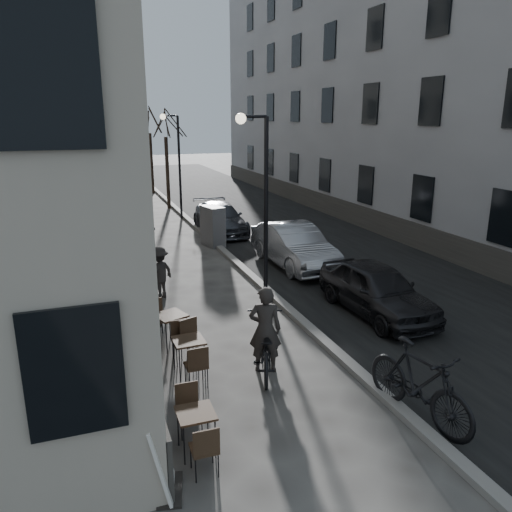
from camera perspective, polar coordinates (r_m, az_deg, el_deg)
ground at (r=9.55m, az=14.46°, el=-16.60°), size 120.00×120.00×0.00m
road at (r=24.67m, az=1.26°, el=4.05°), size 7.30×60.00×0.00m
kerb at (r=23.63m, az=-7.05°, el=3.55°), size 0.25×60.00×0.12m
building_left at (r=23.28m, az=-24.33°, el=21.84°), size 4.00×35.00×16.00m
building_right at (r=27.27m, az=12.99°, el=21.70°), size 4.00×35.00×16.00m
streetlamp_near at (r=13.50m, az=0.47°, el=7.83°), size 0.90×0.28×5.09m
streetlamp_far at (r=25.06m, az=-9.18°, el=11.34°), size 0.90×0.28×5.09m
tree_near at (r=27.95m, az=-10.35°, el=14.82°), size 2.40×2.40×5.70m
tree_far at (r=33.88m, az=-12.11°, el=14.87°), size 2.40×2.40×5.70m
bistro_set_a at (r=8.13m, az=-6.85°, el=-18.90°), size 0.57×1.40×0.83m
bistro_set_b at (r=10.26m, az=-7.67°, el=-10.90°), size 0.62×1.49×0.87m
bistro_set_c at (r=11.43m, az=-9.71°, el=-8.00°), size 0.92×1.59×0.91m
sign_board at (r=7.45m, az=-10.53°, el=-22.26°), size 0.54×0.74×1.19m
utility_cabinet at (r=19.82m, az=-4.95°, el=3.41°), size 0.82×1.17×1.59m
bicycle at (r=10.24m, az=1.03°, el=-10.17°), size 1.40×2.23×1.10m
cyclist_rider at (r=10.09m, az=1.04°, el=-8.37°), size 0.77×0.63×1.81m
pedestrian_near at (r=12.37m, az=-12.65°, el=-4.49°), size 0.92×0.79×1.65m
pedestrian_mid at (r=14.30m, az=-11.00°, el=-1.89°), size 1.12×1.05×1.52m
pedestrian_far at (r=19.49m, az=-12.47°, el=2.84°), size 0.97×0.84×1.56m
car_near at (r=13.36m, az=13.62°, el=-3.71°), size 1.72×4.00×1.35m
car_mid at (r=17.14m, az=4.36°, el=1.19°), size 1.67×4.43×1.44m
car_far at (r=22.16m, az=-4.15°, el=4.33°), size 1.87×4.41×1.27m
moped at (r=9.10m, az=18.15°, el=-13.65°), size 1.04×2.35×1.36m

